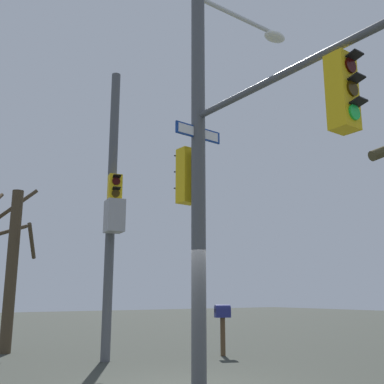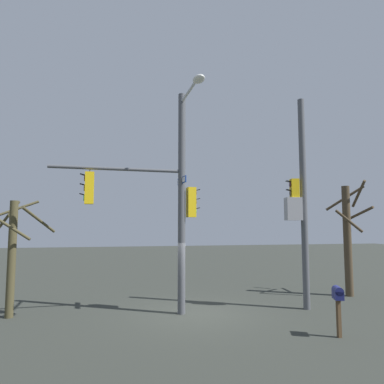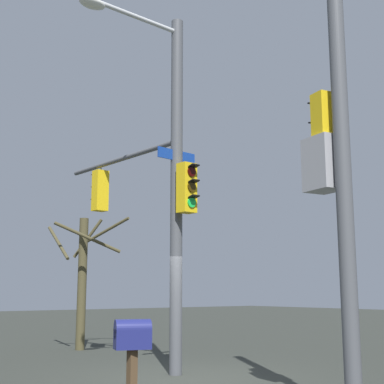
% 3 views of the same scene
% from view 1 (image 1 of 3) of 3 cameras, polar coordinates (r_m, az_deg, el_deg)
% --- Properties ---
extents(main_signal_pole_assembly, '(5.31, 3.16, 8.05)m').
position_cam_1_polar(main_signal_pole_assembly, '(8.57, 3.62, 5.76)').
color(main_signal_pole_assembly, '#4C4F54').
rests_on(main_signal_pole_assembly, ground).
extents(secondary_pole_assembly, '(0.86, 0.56, 8.11)m').
position_cam_1_polar(secondary_pole_assembly, '(12.82, -9.87, -2.00)').
color(secondary_pole_assembly, '#4C4F54').
rests_on(secondary_pole_assembly, ground).
extents(mailbox, '(0.38, 0.50, 1.41)m').
position_cam_1_polar(mailbox, '(13.67, 3.82, -15.07)').
color(mailbox, '#4C3823').
rests_on(mailbox, ground).
extents(bare_tree_behind_pole, '(1.99, 2.01, 5.14)m').
position_cam_1_polar(bare_tree_behind_pole, '(15.29, -21.57, -8.06)').
color(bare_tree_behind_pole, '#443827').
rests_on(bare_tree_behind_pole, ground).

